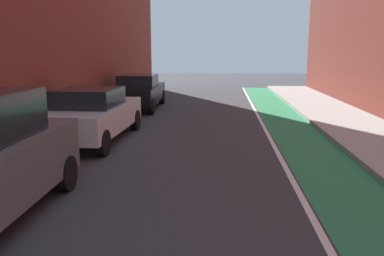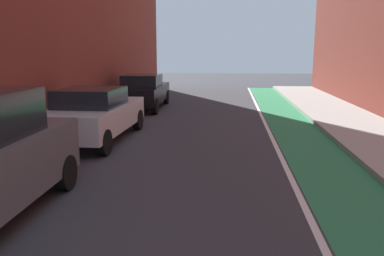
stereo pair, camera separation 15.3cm
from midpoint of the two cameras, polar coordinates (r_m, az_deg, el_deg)
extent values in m
plane|color=#38383D|center=(9.23, -0.29, -4.95)|extent=(75.48, 75.48, 0.00)
cube|color=#2D8451|center=(11.35, 16.84, -2.38)|extent=(1.60, 34.31, 0.00)
cube|color=white|center=(11.20, 12.33, -2.32)|extent=(0.12, 34.31, 0.00)
cylinder|color=black|center=(7.70, -17.34, -6.20)|extent=(0.23, 0.66, 0.66)
cube|color=silver|center=(11.67, -13.57, 1.56)|extent=(1.93, 4.42, 0.70)
cube|color=black|center=(11.39, -14.08, 4.23)|extent=(1.66, 1.88, 0.55)
cylinder|color=black|center=(13.54, -14.45, 1.30)|extent=(0.23, 0.66, 0.66)
cylinder|color=black|center=(13.03, -7.54, 1.18)|extent=(0.23, 0.66, 0.66)
cylinder|color=black|center=(10.60, -20.81, -1.74)|extent=(0.23, 0.66, 0.66)
cylinder|color=black|center=(9.94, -12.19, -2.07)|extent=(0.23, 0.66, 0.66)
cube|color=black|center=(17.85, -6.82, 5.01)|extent=(1.84, 4.43, 0.70)
cube|color=black|center=(17.59, -7.00, 6.79)|extent=(1.58, 1.88, 0.55)
cylinder|color=black|center=(19.66, -8.15, 4.50)|extent=(0.23, 0.66, 0.66)
cylinder|color=black|center=(19.38, -3.53, 4.50)|extent=(0.23, 0.66, 0.66)
cylinder|color=black|center=(16.48, -10.63, 3.16)|extent=(0.23, 0.66, 0.66)
cylinder|color=black|center=(16.14, -5.14, 3.14)|extent=(0.23, 0.66, 0.66)
camera|label=1|loc=(0.08, -89.48, 0.10)|focal=36.80mm
camera|label=2|loc=(0.08, 90.52, -0.10)|focal=36.80mm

